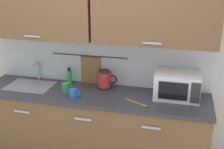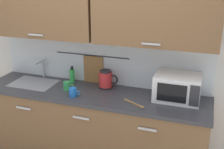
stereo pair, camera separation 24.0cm
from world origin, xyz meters
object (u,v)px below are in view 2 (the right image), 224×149
at_px(electric_kettle, 106,79).
at_px(dish_soap_bottle, 72,75).
at_px(mug_by_kettle, 73,92).
at_px(wooden_spoon, 137,104).
at_px(microwave, 177,87).
at_px(mug_near_sink, 67,86).

xyz_separation_m(electric_kettle, dish_soap_bottle, (-0.44, 0.03, -0.01)).
bearing_deg(mug_by_kettle, wooden_spoon, 1.34).
height_order(electric_kettle, dish_soap_bottle, electric_kettle).
relative_size(dish_soap_bottle, mug_by_kettle, 1.63).
relative_size(microwave, mug_by_kettle, 3.83).
bearing_deg(microwave, mug_near_sink, -173.44).
distance_m(microwave, mug_near_sink, 1.20).
bearing_deg(microwave, mug_by_kettle, -164.97).
xyz_separation_m(mug_by_kettle, wooden_spoon, (0.69, 0.02, -0.04)).
bearing_deg(wooden_spoon, mug_near_sink, 171.25).
bearing_deg(dish_soap_bottle, mug_near_sink, -77.93).
height_order(electric_kettle, mug_by_kettle, electric_kettle).
bearing_deg(electric_kettle, mug_by_kettle, -125.71).
distance_m(microwave, dish_soap_bottle, 1.24).
xyz_separation_m(microwave, mug_near_sink, (-1.19, -0.14, -0.09)).
xyz_separation_m(mug_near_sink, wooden_spoon, (0.83, -0.13, -0.04)).
bearing_deg(dish_soap_bottle, microwave, -4.21).
height_order(microwave, dish_soap_bottle, microwave).
relative_size(electric_kettle, dish_soap_bottle, 1.16).
bearing_deg(mug_by_kettle, dish_soap_bottle, 117.37).
bearing_deg(electric_kettle, microwave, -4.37).
height_order(microwave, wooden_spoon, microwave).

